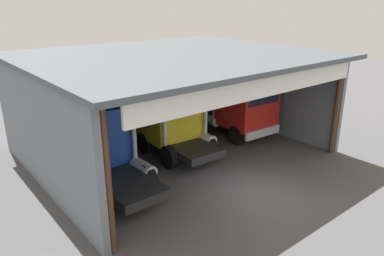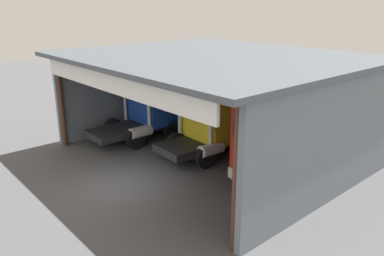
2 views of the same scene
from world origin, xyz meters
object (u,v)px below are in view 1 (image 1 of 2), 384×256
at_px(truck_blue_center_left_bay, 101,146).
at_px(tool_cart, 166,116).
at_px(truck_red_center_right_bay, 243,105).
at_px(oil_drum, 91,131).
at_px(truck_yellow_center_bay, 172,119).

distance_m(truck_blue_center_left_bay, tool_cart, 8.20).
height_order(truck_red_center_right_bay, tool_cart, truck_red_center_right_bay).
height_order(truck_blue_center_left_bay, oil_drum, truck_blue_center_left_bay).
height_order(oil_drum, tool_cart, tool_cart).
distance_m(truck_yellow_center_bay, oil_drum, 5.11).
height_order(truck_yellow_center_bay, truck_red_center_right_bay, truck_red_center_right_bay).
xyz_separation_m(oil_drum, tool_cart, (4.70, -0.44, 0.06)).
distance_m(truck_blue_center_left_bay, truck_yellow_center_bay, 4.29).
height_order(truck_blue_center_left_bay, truck_yellow_center_bay, truck_blue_center_left_bay).
relative_size(truck_yellow_center_bay, tool_cart, 4.62).
bearing_deg(truck_red_center_right_bay, truck_blue_center_left_bay, 5.78).
distance_m(truck_blue_center_left_bay, truck_red_center_right_bay, 8.52).
bearing_deg(truck_yellow_center_bay, oil_drum, 121.13).
distance_m(truck_red_center_right_bay, tool_cart, 5.06).
bearing_deg(tool_cart, truck_yellow_center_bay, -120.96).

